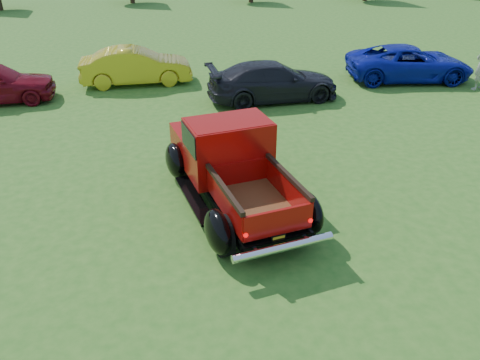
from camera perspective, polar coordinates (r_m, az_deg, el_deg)
The scene contains 5 objects.
ground at distance 9.33m, azimuth -3.42°, elevation -6.19°, with size 120.00×120.00×0.00m, color #2C5F1B.
pickup_truck at distance 10.07m, azimuth -1.38°, elevation 2.28°, with size 3.09×5.08×1.79m.
show_car_yellow at distance 18.37m, azimuth -12.54°, elevation 13.40°, with size 1.42×4.06×1.34m, color gold.
show_car_grey at distance 16.23m, azimuth 4.06°, elevation 11.91°, with size 1.81×4.46×1.29m, color black.
show_car_blue at distance 19.54m, azimuth 19.94°, elevation 13.26°, with size 2.17×4.70×1.31m, color #0D1797.
Camera 1 is at (-0.61, -7.62, 5.34)m, focal length 35.00 mm.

